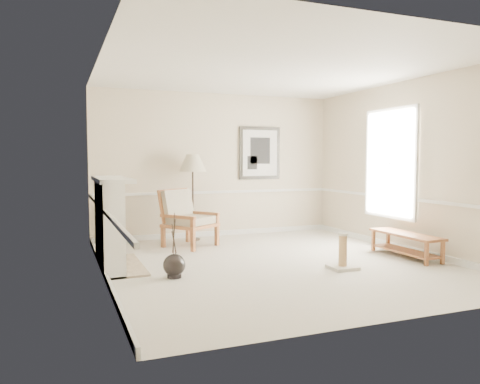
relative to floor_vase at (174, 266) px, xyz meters
name	(u,v)px	position (x,y,z in m)	size (l,w,h in m)	color
ground	(274,263)	(1.62, 0.32, -0.16)	(5.50, 5.50, 0.00)	silver
room	(281,140)	(1.76, 0.40, 1.71)	(5.04, 5.54, 2.92)	beige
fireplace	(110,224)	(-0.72, 0.92, 0.48)	(0.64, 1.64, 1.31)	white
floor_vase	(174,266)	(0.00, 0.00, 0.00)	(0.30, 0.30, 0.87)	black
armchair	(185,215)	(0.73, 2.19, 0.39)	(1.11, 1.12, 1.03)	#955730
floor_lamp	(193,165)	(1.02, 2.72, 1.29)	(0.64, 0.64, 1.66)	black
bench	(406,241)	(3.77, -0.06, 0.10)	(0.41, 1.35, 0.39)	#955730
scratching_post	(343,258)	(2.36, -0.39, 0.00)	(0.38, 0.38, 0.52)	silver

